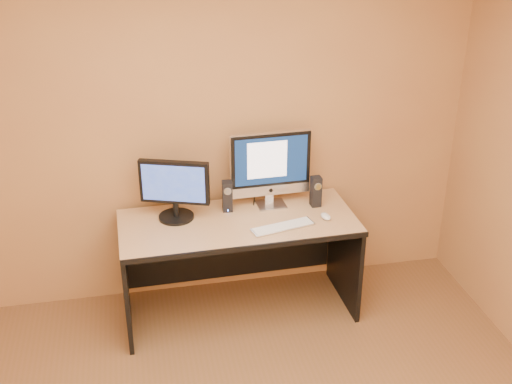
% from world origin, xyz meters
% --- Properties ---
extents(walls, '(4.00, 4.00, 2.60)m').
position_xyz_m(walls, '(0.00, 0.00, 1.30)').
color(walls, '#A07240').
rests_on(walls, ground).
extents(desk, '(1.66, 0.75, 0.76)m').
position_xyz_m(desk, '(0.23, 1.60, 0.38)').
color(desk, tan).
rests_on(desk, ground).
extents(imac, '(0.59, 0.23, 0.56)m').
position_xyz_m(imac, '(0.50, 1.79, 1.04)').
color(imac, silver).
rests_on(imac, desk).
extents(second_monitor, '(0.55, 0.40, 0.43)m').
position_xyz_m(second_monitor, '(-0.19, 1.73, 0.97)').
color(second_monitor, black).
rests_on(second_monitor, desk).
extents(speaker_left, '(0.07, 0.08, 0.23)m').
position_xyz_m(speaker_left, '(0.18, 1.77, 0.87)').
color(speaker_left, black).
rests_on(speaker_left, desk).
extents(speaker_right, '(0.07, 0.08, 0.23)m').
position_xyz_m(speaker_right, '(0.82, 1.72, 0.87)').
color(speaker_right, black).
rests_on(speaker_right, desk).
extents(keyboard, '(0.46, 0.21, 0.02)m').
position_xyz_m(keyboard, '(0.50, 1.44, 0.77)').
color(keyboard, silver).
rests_on(keyboard, desk).
extents(mouse, '(0.08, 0.11, 0.04)m').
position_xyz_m(mouse, '(0.83, 1.51, 0.78)').
color(mouse, silver).
rests_on(mouse, desk).
extents(cable_a, '(0.11, 0.20, 0.01)m').
position_xyz_m(cable_a, '(0.50, 1.93, 0.76)').
color(cable_a, black).
rests_on(cable_a, desk).
extents(cable_b, '(0.05, 0.18, 0.01)m').
position_xyz_m(cable_b, '(0.40, 1.90, 0.76)').
color(cable_b, black).
rests_on(cable_b, desk).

